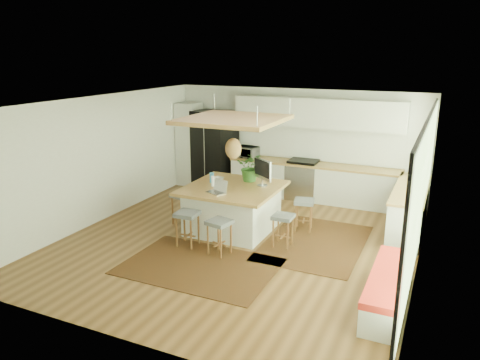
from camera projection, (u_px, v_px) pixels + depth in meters
The scene contains 33 objects.
floor at pixel (239, 242), 9.00m from camera, with size 7.00×7.00×0.00m, color #543418.
ceiling at pixel (239, 102), 8.28m from camera, with size 7.00×7.00×0.00m, color white.
wall_back at pixel (296, 143), 11.70m from camera, with size 6.50×6.50×0.00m, color silver.
wall_front at pixel (118, 243), 5.57m from camera, with size 6.50×6.50×0.00m, color silver.
wall_left at pixel (102, 159), 9.94m from camera, with size 7.00×7.00×0.00m, color silver.
wall_right at pixel (424, 197), 7.34m from camera, with size 7.00×7.00×0.00m, color silver.
window_wall at pixel (422, 194), 7.33m from camera, with size 0.10×6.20×2.60m, color black, non-canonical shape.
pantry at pixel (190, 144), 12.67m from camera, with size 0.55×0.60×2.25m, color silver.
back_counter_base at pixel (312, 183), 11.45m from camera, with size 4.20×0.60×0.88m, color silver.
back_counter_top at pixel (313, 165), 11.32m from camera, with size 4.24×0.64×0.05m, color olive.
backsplash at pixel (317, 144), 11.47m from camera, with size 4.20×0.02×0.80m, color white.
upper_cabinets at pixel (317, 113), 11.11m from camera, with size 4.20×0.34×0.70m, color silver.
range at pixel (303, 179), 11.53m from camera, with size 0.76×0.62×1.00m, color #A5A5AA, non-canonical shape.
right_counter_base at pixel (409, 210), 9.46m from camera, with size 0.60×2.50×0.88m, color silver.
right_counter_top at pixel (411, 189), 9.34m from camera, with size 0.64×2.54×0.05m, color olive.
window_bench at pixel (388, 289), 6.70m from camera, with size 0.52×2.00×0.50m, color silver, non-canonical shape.
ceiling_panel at pixel (233, 133), 8.92m from camera, with size 1.86×1.86×0.80m, color olive, non-canonical shape.
rug_near at pixel (199, 266), 7.97m from camera, with size 2.60×1.80×0.01m, color black.
rug_right at pixel (315, 243), 8.95m from camera, with size 1.80×2.60×0.01m, color black.
fridge at pixel (215, 154), 12.38m from camera, with size 1.03×0.81×2.08m, color black, non-canonical shape.
island at pixel (233, 208), 9.50m from camera, with size 1.85×1.85×0.93m, color olive, non-canonical shape.
stool_near_left at pixel (188, 228), 8.73m from camera, with size 0.40×0.40×0.68m, color #4F5257, non-canonical shape.
stool_near_right at pixel (219, 236), 8.35m from camera, with size 0.39×0.39×0.66m, color #4F5257, non-canonical shape.
stool_right_front at pixel (283, 229), 8.69m from camera, with size 0.37×0.37×0.63m, color #4F5257, non-canonical shape.
stool_right_back at pixel (304, 214), 9.49m from camera, with size 0.39×0.39×0.66m, color #4F5257, non-canonical shape.
stool_left_side at pixel (183, 208), 9.85m from camera, with size 0.41×0.41×0.69m, color #4F5257, non-canonical shape.
laptop at pixel (216, 187), 8.93m from camera, with size 0.36×0.38×0.27m, color #A5A5AA, non-canonical shape.
monitor at pixel (262, 173), 9.37m from camera, with size 0.61×0.22×0.57m, color #A5A5AA, non-canonical shape.
microwave at pixel (248, 151), 11.92m from camera, with size 0.53×0.29×0.36m, color #A5A5AA.
island_plant at pixel (251, 170), 9.71m from camera, with size 0.56×0.62×0.48m, color #1E4C19.
island_bowl at pixel (218, 179), 9.84m from camera, with size 0.24×0.24×0.06m, color silver.
island_bottle_0 at pixel (211, 178), 9.66m from camera, with size 0.07×0.07×0.19m, color #3696DB.
island_bottle_1 at pixel (212, 182), 9.38m from camera, with size 0.07×0.07×0.19m, color white.
Camera 1 is at (3.49, -7.58, 3.58)m, focal length 34.54 mm.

